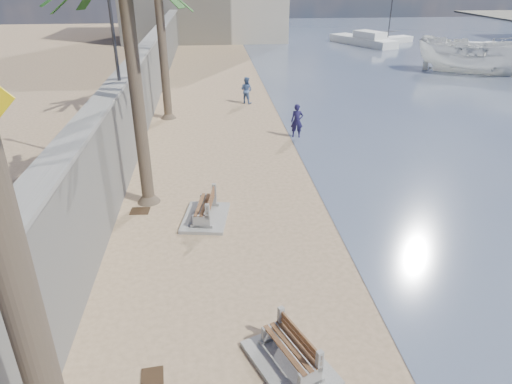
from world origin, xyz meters
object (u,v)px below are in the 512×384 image
person_a (297,119)px  person_b (246,89)px  boat_cruiser (477,53)px  bench_far (205,209)px  sailboat_west (388,40)px  yacht_far (363,42)px  bench_near (290,352)px  yacht_near (501,57)px

person_a → person_b: size_ratio=1.06×
person_b → boat_cruiser: size_ratio=0.45×
bench_far → boat_cruiser: size_ratio=0.57×
sailboat_west → yacht_far: bearing=-160.6°
bench_near → bench_far: bench_far is taller
boat_cruiser → yacht_far: size_ratio=0.47×
person_b → person_a: bearing=144.0°
boat_cruiser → sailboat_west: size_ratio=0.40×
bench_far → boat_cruiser: bearing=45.4°
person_b → sailboat_west: bearing=-88.7°
boat_cruiser → bench_near: bearing=175.9°
yacht_near → bench_far: bearing=147.1°
bench_far → bench_near: bearing=-74.8°
boat_cruiser → sailboat_west: sailboat_west is taller
boat_cruiser → sailboat_west: bearing=33.2°
person_a → yacht_near: bearing=49.0°
bench_far → boat_cruiser: boat_cruiser is taller
boat_cruiser → person_b: bearing=141.4°
bench_far → yacht_near: (26.35, 26.42, -0.02)m
person_a → sailboat_west: sailboat_west is taller
bench_far → person_a: (4.40, 7.71, 0.56)m
person_a → person_b: 6.80m
person_b → bench_far: bearing=117.9°
person_a → person_b: (-1.90, 6.53, -0.05)m
yacht_far → sailboat_west: size_ratio=0.85×
bench_far → yacht_far: 40.68m
boat_cruiser → yacht_near: bearing=-15.2°
person_a → bench_far: bearing=-111.2°
yacht_near → yacht_far: size_ratio=1.48×
bench_far → yacht_near: yacht_near is taller
bench_near → person_a: size_ratio=1.24×
yacht_near → sailboat_west: bearing=39.9°
bench_far → person_b: bearing=80.0°
bench_far → person_b: 14.47m
sailboat_west → person_b: bearing=-126.5°
bench_near → sailboat_west: size_ratio=0.24×
bench_far → boat_cruiser: (20.88, 21.14, 1.18)m
yacht_far → person_a: bearing=131.2°
person_a → yacht_far: person_a is taller
boat_cruiser → sailboat_west: 17.02m
bench_near → boat_cruiser: bearing=55.1°
bench_far → sailboat_west: (20.19, 38.10, -0.03)m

